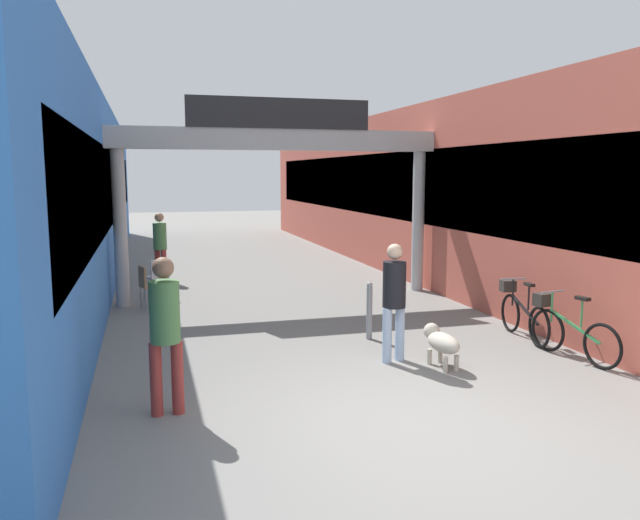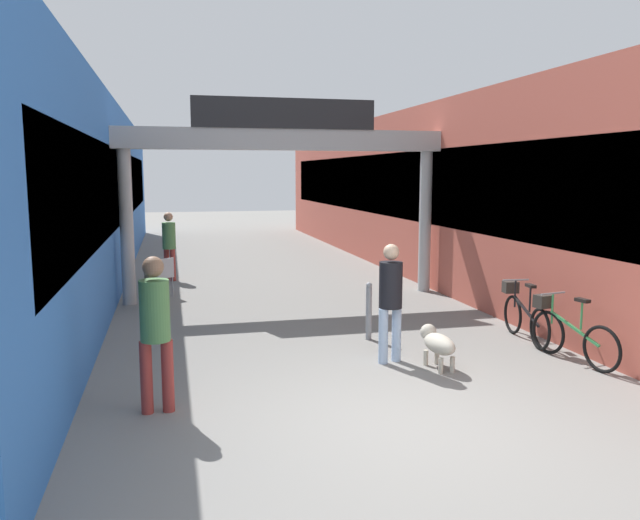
% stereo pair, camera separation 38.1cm
% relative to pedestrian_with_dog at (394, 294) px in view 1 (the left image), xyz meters
% --- Properties ---
extents(ground_plane, '(80.00, 80.00, 0.00)m').
position_rel_pedestrian_with_dog_xyz_m(ground_plane, '(-0.63, -2.11, -1.01)').
color(ground_plane, gray).
extents(storefront_left, '(3.00, 26.00, 4.43)m').
position_rel_pedestrian_with_dog_xyz_m(storefront_left, '(-5.72, 8.89, 1.21)').
color(storefront_left, blue).
rests_on(storefront_left, ground_plane).
extents(storefront_right, '(3.00, 26.00, 4.43)m').
position_rel_pedestrian_with_dog_xyz_m(storefront_right, '(4.47, 8.89, 1.21)').
color(storefront_right, '#B25142').
rests_on(storefront_right, ground_plane).
extents(arcade_sign_gateway, '(7.40, 0.47, 4.35)m').
position_rel_pedestrian_with_dog_xyz_m(arcade_sign_gateway, '(-0.63, 5.15, 2.12)').
color(arcade_sign_gateway, '#B2B2B2').
rests_on(arcade_sign_gateway, ground_plane).
extents(pedestrian_with_dog, '(0.42, 0.42, 1.75)m').
position_rel_pedestrian_with_dog_xyz_m(pedestrian_with_dog, '(0.00, 0.00, 0.00)').
color(pedestrian_with_dog, '#A5BFE0').
rests_on(pedestrian_with_dog, ground_plane).
extents(pedestrian_companion, '(0.38, 0.35, 1.83)m').
position_rel_pedestrian_with_dog_xyz_m(pedestrian_companion, '(-3.29, -1.21, 0.05)').
color(pedestrian_companion, '#99332D').
rests_on(pedestrian_companion, ground_plane).
extents(pedestrian_carrying_crate, '(0.48, 0.48, 1.77)m').
position_rel_pedestrian_with_dog_xyz_m(pedestrian_carrying_crate, '(-3.13, 8.06, 0.01)').
color(pedestrian_carrying_crate, '#99332D').
rests_on(pedestrian_carrying_crate, ground_plane).
extents(dog_on_leash, '(0.38, 0.81, 0.58)m').
position_rel_pedestrian_with_dog_xyz_m(dog_on_leash, '(0.57, -0.40, -0.64)').
color(dog_on_leash, beige).
rests_on(dog_on_leash, ground_plane).
extents(bicycle_green_nearest, '(0.48, 1.67, 0.98)m').
position_rel_pedestrian_with_dog_xyz_m(bicycle_green_nearest, '(2.60, -0.54, -0.57)').
color(bicycle_green_nearest, black).
rests_on(bicycle_green_nearest, ground_plane).
extents(bicycle_black_second, '(0.46, 1.68, 0.98)m').
position_rel_pedestrian_with_dog_xyz_m(bicycle_black_second, '(2.59, 0.67, -0.57)').
color(bicycle_black_second, black).
rests_on(bicycle_black_second, ground_plane).
extents(bollard_post_metal, '(0.10, 0.10, 0.97)m').
position_rel_pedestrian_with_dog_xyz_m(bollard_post_metal, '(0.09, 1.28, -0.51)').
color(bollard_post_metal, gray).
rests_on(bollard_post_metal, ground_plane).
extents(cafe_chair_wood_nearer, '(0.50, 0.50, 0.89)m').
position_rel_pedestrian_with_dog_xyz_m(cafe_chair_wood_nearer, '(-3.48, 4.72, -0.47)').
color(cafe_chair_wood_nearer, gray).
rests_on(cafe_chair_wood_nearer, ground_plane).
extents(cafe_chair_aluminium_farther, '(0.55, 0.55, 0.89)m').
position_rel_pedestrian_with_dog_xyz_m(cafe_chair_aluminium_farther, '(-3.27, 5.79, -0.47)').
color(cafe_chair_aluminium_farther, gray).
rests_on(cafe_chair_aluminium_farther, ground_plane).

